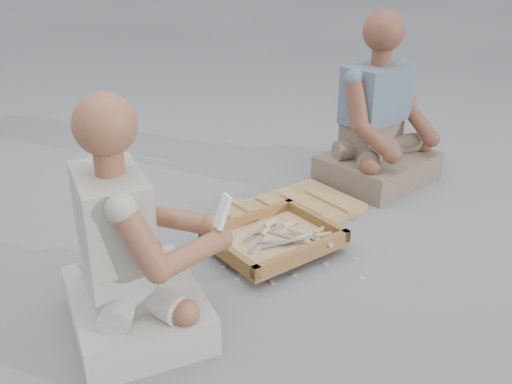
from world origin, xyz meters
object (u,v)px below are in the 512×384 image
object	(u,v)px
craftsman	(130,255)
companion	(379,127)
carved_panel	(293,210)
tool_tray	(274,239)

from	to	relation	value
craftsman	companion	distance (m)	1.61
carved_panel	craftsman	xyz separation A→B (m)	(-0.79, -0.61, 0.25)
carved_panel	tool_tray	distance (m)	0.36
carved_panel	companion	distance (m)	0.67
companion	craftsman	bearing A→B (deg)	7.06
tool_tray	craftsman	size ratio (longest dim) A/B	0.73
carved_panel	tool_tray	xyz separation A→B (m)	(-0.20, -0.30, 0.04)
tool_tray	companion	xyz separation A→B (m)	(0.76, 0.55, 0.23)
tool_tray	craftsman	bearing A→B (deg)	-152.20
craftsman	companion	world-z (taller)	companion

